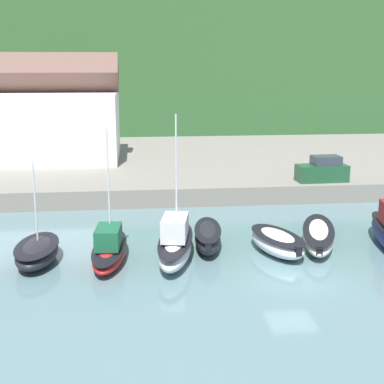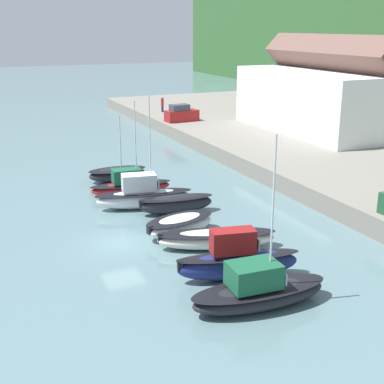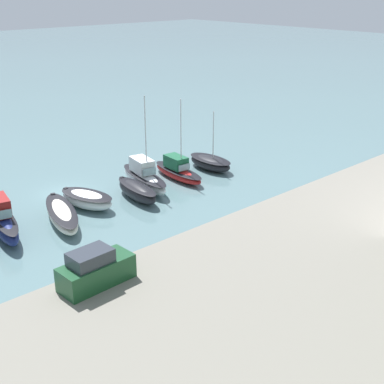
% 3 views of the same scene
% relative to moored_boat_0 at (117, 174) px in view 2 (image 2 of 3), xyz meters
% --- Properties ---
extents(ground_plane, '(320.00, 320.00, 0.00)m').
position_rel_moored_boat_0_xyz_m(ground_plane, '(13.84, -3.81, -0.66)').
color(ground_plane, slate).
extents(harbor_clubhouse, '(20.92, 12.15, 10.80)m').
position_rel_moored_boat_0_xyz_m(harbor_clubhouse, '(-6.30, 26.95, 4.73)').
color(harbor_clubhouse, white).
rests_on(harbor_clubhouse, quay_promenade).
extents(moored_boat_0, '(2.46, 5.19, 5.82)m').
position_rel_moored_boat_0_xyz_m(moored_boat_0, '(0.00, 0.00, 0.00)').
color(moored_boat_0, black).
rests_on(moored_boat_0, ground_plane).
extents(moored_boat_1, '(2.41, 6.83, 7.59)m').
position_rel_moored_boat_0_xyz_m(moored_boat_1, '(4.09, -0.12, 0.10)').
color(moored_boat_1, red).
rests_on(moored_boat_1, ground_plane).
extents(moored_boat_2, '(3.18, 7.52, 8.37)m').
position_rel_moored_boat_0_xyz_m(moored_boat_2, '(7.90, -0.29, 0.32)').
color(moored_boat_2, silver).
rests_on(moored_boat_2, ground_plane).
extents(moored_boat_3, '(2.30, 5.73, 1.39)m').
position_rel_moored_boat_0_xyz_m(moored_boat_3, '(10.02, 1.50, 0.07)').
color(moored_boat_3, black).
rests_on(moored_boat_3, ground_plane).
extents(moored_boat_4, '(3.51, 5.50, 1.31)m').
position_rel_moored_boat_0_xyz_m(moored_boat_4, '(14.03, 0.11, 0.03)').
color(moored_boat_4, white).
rests_on(moored_boat_4, ground_plane).
extents(moored_boat_5, '(4.15, 7.66, 1.18)m').
position_rel_moored_boat_0_xyz_m(moored_boat_5, '(16.99, 1.31, -0.03)').
color(moored_boat_5, white).
rests_on(moored_boat_5, ground_plane).
extents(moored_boat_6, '(2.88, 7.05, 2.87)m').
position_rel_moored_boat_0_xyz_m(moored_boat_6, '(21.21, 0.48, 0.40)').
color(moored_boat_6, navy).
rests_on(moored_boat_6, ground_plane).
extents(moored_boat_7, '(2.74, 7.26, 8.56)m').
position_rel_moored_boat_0_xyz_m(moored_boat_7, '(24.30, -0.03, 0.19)').
color(moored_boat_7, black).
rests_on(moored_boat_7, ground_plane).
extents(parked_car_0, '(2.10, 4.32, 2.16)m').
position_rel_moored_boat_0_xyz_m(parked_car_0, '(-18.18, 13.83, 1.76)').
color(parked_car_0, maroon).
rests_on(parked_car_0, quay_promenade).
extents(person_on_quay, '(0.40, 0.40, 2.14)m').
position_rel_moored_boat_0_xyz_m(person_on_quay, '(-26.34, 14.38, 1.94)').
color(person_on_quay, '#232838').
rests_on(person_on_quay, quay_promenade).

